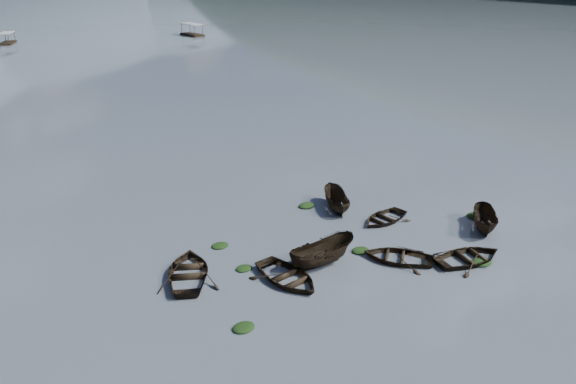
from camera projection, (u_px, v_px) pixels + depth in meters
ground_plane at (414, 301)px, 29.59m from camera, size 2400.00×2400.00×0.00m
rowboat_0 at (287, 281)px, 31.40m from camera, size 3.67×4.82×0.93m
rowboat_1 at (189, 277)px, 31.80m from camera, size 5.26×5.88×1.00m
rowboat_2 at (322, 264)px, 33.09m from camera, size 4.51×1.71×1.74m
rowboat_3 at (398, 260)px, 33.53m from camera, size 4.97×5.12×0.87m
rowboat_4 at (469, 261)px, 33.40m from camera, size 4.89×3.91×0.90m
rowboat_5 at (484, 229)px, 37.34m from camera, size 3.92×3.85×1.54m
rowboat_7 at (384, 221)px, 38.48m from camera, size 4.21×3.32×0.79m
rowboat_8 at (336, 209)px, 40.30m from camera, size 2.97×4.21×1.52m
weed_clump_0 at (244, 329)px, 27.38m from camera, size 1.15×0.94×0.25m
weed_clump_1 at (360, 251)px, 34.49m from camera, size 1.14×0.91×0.25m
weed_clump_2 at (481, 263)px, 33.18m from camera, size 1.30×1.04×0.28m
weed_clump_3 at (338, 252)px, 34.41m from camera, size 0.90×0.76×0.20m
weed_clump_4 at (475, 216)px, 39.11m from camera, size 1.26×1.00×0.26m
weed_clump_5 at (244, 269)px, 32.56m from camera, size 1.03×0.83×0.22m
weed_clump_6 at (220, 246)px, 35.09m from camera, size 1.10×0.91×0.23m
weed_clump_7 at (307, 207)px, 40.64m from camera, size 1.26×1.00×0.27m
pontoon_centre at (8, 44)px, 114.92m from camera, size 4.21×5.94×2.10m
pontoon_right at (192, 35)px, 126.49m from camera, size 3.32×6.69×2.47m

